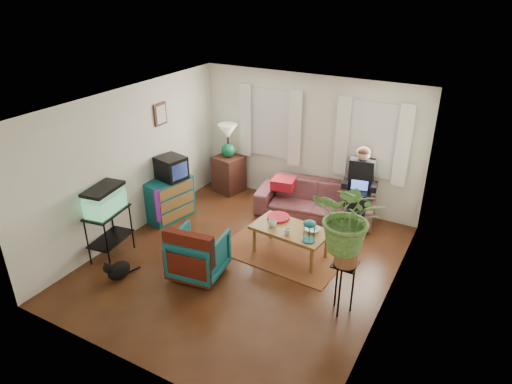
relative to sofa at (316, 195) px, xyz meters
The scene contains 31 objects.
floor 2.13m from the sofa, 100.69° to the right, with size 4.50×5.00×0.01m, color #4F2B14.
ceiling 3.01m from the sofa, 100.69° to the right, with size 4.50×5.00×0.01m, color white.
wall_back 1.05m from the sofa, 130.69° to the left, with size 4.50×0.01×2.60m, color silver.
wall_front 4.65m from the sofa, 94.86° to the right, with size 4.50×0.01×2.60m, color silver.
wall_left 3.45m from the sofa, 142.14° to the right, with size 0.01×5.00×2.60m, color silver.
wall_right 2.90m from the sofa, 47.73° to the right, with size 0.01×5.00×2.60m, color silver.
window_left 1.68m from the sofa, 160.08° to the left, with size 1.08×0.04×1.38m, color white.
window_right 1.47m from the sofa, 26.48° to the left, with size 1.08×0.04×1.38m, color white.
curtains_left 1.67m from the sofa, 163.57° to the left, with size 1.36×0.06×1.50m, color white.
curtains_right 1.45m from the sofa, 22.07° to the left, with size 1.36×0.06×1.50m, color white.
picture_frame 3.24m from the sofa, 155.24° to the right, with size 0.04×0.32×0.40m, color #3D2616.
area_rug 1.37m from the sofa, 87.37° to the right, with size 2.00×1.60×0.01m, color brown.
sofa is the anchor object (origin of this frame).
seated_person 0.83m from the sofa, 10.01° to the left, with size 0.56×0.68×1.33m, color black, non-canonical shape.
side_table 2.04m from the sofa, behind, with size 0.53×0.53×0.78m, color #3D2D17.
table_lamp 2.15m from the sofa, behind, with size 0.40×0.40×0.71m, color white, non-canonical shape.
dresser 2.78m from the sofa, 148.91° to the right, with size 0.44×0.89×0.80m, color navy.
crt_tv 2.76m from the sofa, 150.03° to the right, with size 0.49×0.44×0.43m, color black.
aquarium_stand 3.79m from the sofa, 129.01° to the right, with size 0.42×0.75×0.83m, color black.
aquarium 3.84m from the sofa, 129.01° to the right, with size 0.37×0.68×0.44m, color #7FD899.
black_cat 3.84m from the sofa, 118.83° to the right, with size 0.27×0.41×0.35m, color black.
armchair 2.78m from the sofa, 107.65° to the right, with size 0.76×0.72×0.78m, color #125D6E.
serape_throw 3.06m from the sofa, 105.20° to the right, with size 0.79×0.18×0.65m, color #9E0A0A.
coffee_table 1.52m from the sofa, 83.51° to the right, with size 1.23×0.67×0.51m, color brown.
cup_a 1.59m from the sofa, 94.29° to the right, with size 0.14×0.14×0.11m, color white.
cup_b 1.72m from the sofa, 83.06° to the right, with size 0.11×0.11×0.11m, color beige.
bowl 1.51m from the sofa, 70.03° to the right, with size 0.24×0.24×0.06m, color white.
snack_tray 1.31m from the sofa, 96.51° to the right, with size 0.38×0.38×0.04m, color #B21414.
birdcage 1.82m from the sofa, 71.27° to the right, with size 0.20×0.20×0.36m, color #115B6B, non-canonical shape.
plant_stand 2.80m from the sofa, 60.17° to the right, with size 0.33×0.33×0.79m, color black.
potted_plant 2.94m from the sofa, 60.17° to the right, with size 0.90×0.78×1.00m, color #599947.
Camera 1 is at (3.17, -5.33, 4.27)m, focal length 32.00 mm.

